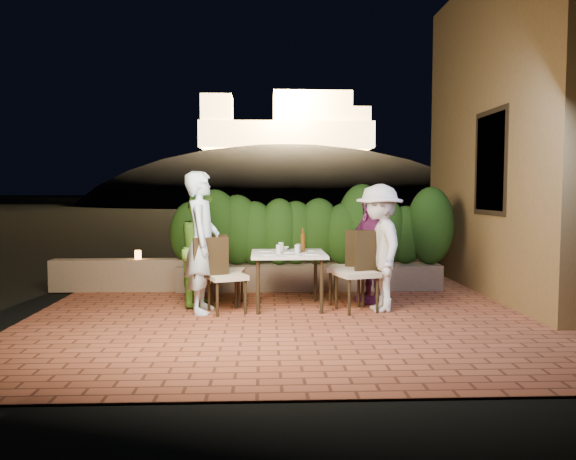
{
  "coord_description": "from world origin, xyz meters",
  "views": [
    {
      "loc": [
        -0.52,
        -6.64,
        1.58
      ],
      "look_at": [
        -0.2,
        0.99,
        1.05
      ],
      "focal_mm": 35.0,
      "sensor_mm": 36.0,
      "label": 1
    }
  ],
  "objects": [
    {
      "name": "window_pane",
      "position": [
        2.82,
        1.5,
        2.0
      ],
      "size": [
        0.08,
        1.0,
        1.4
      ],
      "primitive_type": "cube",
      "color": "black",
      "rests_on": "building_wall"
    },
    {
      "name": "diner_green",
      "position": [
        -1.39,
        1.12,
        0.78
      ],
      "size": [
        0.63,
        0.79,
        1.56
      ],
      "primitive_type": "imported",
      "rotation": [
        0.0,
        0.0,
        1.52
      ],
      "color": "#74C63D",
      "rests_on": "ground"
    },
    {
      "name": "hedge",
      "position": [
        0.2,
        2.3,
        0.95
      ],
      "size": [
        4.0,
        0.7,
        1.1
      ],
      "primitive_type": null,
      "color": "#193A0F",
      "rests_on": "planter"
    },
    {
      "name": "glass_ne",
      "position": [
        -0.09,
        0.83,
        0.81
      ],
      "size": [
        0.07,
        0.07,
        0.11
      ],
      "primitive_type": "cylinder",
      "color": "silver",
      "rests_on": "dining_table"
    },
    {
      "name": "chair_left_back",
      "position": [
        -1.05,
        1.11,
        0.49
      ],
      "size": [
        0.49,
        0.49,
        0.98
      ],
      "primitive_type": null,
      "rotation": [
        0.0,
        0.0,
        -0.08
      ],
      "color": "black",
      "rests_on": "ground"
    },
    {
      "name": "glass_se",
      "position": [
        -0.06,
        1.05,
        0.8
      ],
      "size": [
        0.06,
        0.06,
        0.1
      ],
      "primitive_type": "cylinder",
      "color": "silver",
      "rests_on": "dining_table"
    },
    {
      "name": "bowl",
      "position": [
        -0.27,
        1.23,
        0.77
      ],
      "size": [
        0.21,
        0.21,
        0.05
      ],
      "primitive_type": "imported",
      "rotation": [
        0.0,
        0.0,
        -0.1
      ],
      "color": "white",
      "rests_on": "dining_table"
    },
    {
      "name": "parapet",
      "position": [
        -2.8,
        2.3,
        0.25
      ],
      "size": [
        2.2,
        0.3,
        0.5
      ],
      "primitive_type": "cube",
      "color": "#75614A",
      "rests_on": "ground"
    },
    {
      "name": "plate_se",
      "position": [
        0.09,
        1.14,
        0.76
      ],
      "size": [
        0.2,
        0.2,
        0.01
      ],
      "primitive_type": "cylinder",
      "color": "white",
      "rests_on": "dining_table"
    },
    {
      "name": "planter",
      "position": [
        0.2,
        2.3,
        0.2
      ],
      "size": [
        4.2,
        0.55,
        0.4
      ],
      "primitive_type": "cube",
      "color": "#75614A",
      "rests_on": "ground"
    },
    {
      "name": "plate_front",
      "position": [
        -0.14,
        0.54,
        0.76
      ],
      "size": [
        0.2,
        0.2,
        0.01
      ],
      "primitive_type": "cylinder",
      "color": "white",
      "rests_on": "dining_table"
    },
    {
      "name": "fortress",
      "position": [
        2.0,
        60.0,
        10.5
      ],
      "size": [
        26.0,
        8.0,
        8.0
      ],
      "primitive_type": null,
      "color": "#FFCC7A",
      "rests_on": "hill"
    },
    {
      "name": "glass_sw",
      "position": [
        -0.3,
        1.1,
        0.81
      ],
      "size": [
        0.07,
        0.07,
        0.12
      ],
      "primitive_type": "cylinder",
      "color": "silver",
      "rests_on": "dining_table"
    },
    {
      "name": "building_wall",
      "position": [
        3.6,
        2.0,
        2.5
      ],
      "size": [
        1.6,
        5.0,
        5.0
      ],
      "primitive_type": "cube",
      "color": "olive",
      "rests_on": "ground"
    },
    {
      "name": "plate_ne",
      "position": [
        0.1,
        0.68,
        0.76
      ],
      "size": [
        0.24,
        0.24,
        0.01
      ],
      "primitive_type": "cylinder",
      "color": "white",
      "rests_on": "dining_table"
    },
    {
      "name": "diner_white",
      "position": [
        0.98,
        0.63,
        0.84
      ],
      "size": [
        0.69,
        1.12,
        1.67
      ],
      "primitive_type": "imported",
      "rotation": [
        0.0,
        0.0,
        -1.51
      ],
      "color": "silver",
      "rests_on": "ground"
    },
    {
      "name": "parapet_lamp",
      "position": [
        -2.54,
        2.3,
        0.57
      ],
      "size": [
        0.1,
        0.1,
        0.14
      ],
      "primitive_type": "cylinder",
      "color": "orange",
      "rests_on": "parapet"
    },
    {
      "name": "diner_blue",
      "position": [
        -1.33,
        0.64,
        0.92
      ],
      "size": [
        0.46,
        0.69,
        1.84
      ],
      "primitive_type": "imported",
      "rotation": [
        0.0,
        0.0,
        1.53
      ],
      "color": "#C4E9FC",
      "rests_on": "ground"
    },
    {
      "name": "plate_centre",
      "position": [
        -0.21,
        0.93,
        0.76
      ],
      "size": [
        0.22,
        0.22,
        0.01
      ],
      "primitive_type": "cylinder",
      "color": "white",
      "rests_on": "dining_table"
    },
    {
      "name": "terrace_floor",
      "position": [
        0.0,
        0.5,
        -0.07
      ],
      "size": [
        7.0,
        6.0,
        0.15
      ],
      "primitive_type": "cube",
      "color": "brown",
      "rests_on": "ground"
    },
    {
      "name": "window_frame",
      "position": [
        2.81,
        1.5,
        2.0
      ],
      "size": [
        0.06,
        1.15,
        1.55
      ],
      "primitive_type": "cube",
      "color": "black",
      "rests_on": "building_wall"
    },
    {
      "name": "diner_purple",
      "position": [
        0.97,
        1.2,
        0.77
      ],
      "size": [
        0.7,
        0.97,
        1.53
      ],
      "primitive_type": "imported",
      "rotation": [
        0.0,
        0.0,
        -1.16
      ],
      "color": "#752767",
      "rests_on": "ground"
    },
    {
      "name": "ground",
      "position": [
        0.0,
        0.0,
        -0.02
      ],
      "size": [
        400.0,
        400.0,
        0.0
      ],
      "primitive_type": "plane",
      "color": "black",
      "rests_on": "ground"
    },
    {
      "name": "dining_table",
      "position": [
        -0.2,
        0.89,
        0.38
      ],
      "size": [
        1.0,
        1.0,
        0.75
      ],
      "primitive_type": null,
      "rotation": [
        0.0,
        0.0,
        0.01
      ],
      "color": "white",
      "rests_on": "ground"
    },
    {
      "name": "plate_nw",
      "position": [
        -0.46,
        0.66,
        0.76
      ],
      "size": [
        0.21,
        0.21,
        0.01
      ],
      "primitive_type": "cylinder",
      "color": "white",
      "rests_on": "dining_table"
    },
    {
      "name": "chair_right_front",
      "position": [
        0.68,
        0.61,
        0.53
      ],
      "size": [
        0.61,
        0.61,
        1.05
      ],
      "primitive_type": null,
      "rotation": [
        0.0,
        0.0,
        3.44
      ],
      "color": "black",
      "rests_on": "ground"
    },
    {
      "name": "chair_right_back",
      "position": [
        0.63,
        1.13,
        0.52
      ],
      "size": [
        0.61,
        0.61,
        1.04
      ],
      "primitive_type": null,
      "rotation": [
        0.0,
        0.0,
        2.83
      ],
      "color": "black",
      "rests_on": "ground"
    },
    {
      "name": "glass_nw",
      "position": [
        -0.34,
        0.78,
        0.81
      ],
      "size": [
        0.07,
        0.07,
        0.12
      ],
      "primitive_type": "cylinder",
      "color": "silver",
      "rests_on": "dining_table"
    },
    {
      "name": "beer_bottle",
      "position": [
        -0.0,
        0.97,
        0.91
      ],
      "size": [
        0.06,
        0.06,
        0.33
      ],
      "primitive_type": null,
      "color": "#512E0D",
      "rests_on": "dining_table"
    },
    {
      "name": "chair_left_front",
      "position": [
        -1.02,
        0.61,
        0.5
      ],
      "size": [
        0.6,
        0.6,
        0.99
      ],
      "primitive_type": null,
      "rotation": [
        0.0,
        0.0,
        0.38
      ],
      "color": "black",
      "rests_on": "ground"
    },
    {
      "name": "plate_sw",
      "position": [
        -0.52,
        1.1,
        0.76
      ],
      "size": [
        0.21,
        0.21,
        0.01
      ],
      "primitive_type": "cylinder",
      "color": "white",
      "rests_on": "dining_table"
    },
    {
      "name": "hill",
      "position": [
        2.0,
        60.0,
        -4.0
      ],
      "size": [
        52.0,
        40.0,
        22.0
      ],
      "primitive_type": "ellipsoid",
      "color": "black",
      "rests_on": "ground"
    }
  ]
}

